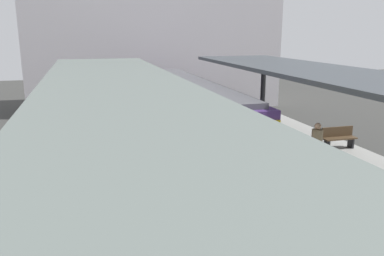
% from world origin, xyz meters
% --- Properties ---
extents(ground_plane, '(80.00, 80.00, 0.00)m').
position_xyz_m(ground_plane, '(0.00, 0.00, 0.00)').
color(ground_plane, '#383835').
extents(platform_left, '(4.40, 28.00, 1.00)m').
position_xyz_m(platform_left, '(-3.80, 0.00, 0.50)').
color(platform_left, '#9E9E99').
rests_on(platform_left, ground_plane).
extents(platform_right, '(4.40, 28.00, 1.00)m').
position_xyz_m(platform_right, '(3.80, 0.00, 0.50)').
color(platform_right, '#9E9E99').
rests_on(platform_right, ground_plane).
extents(track_ballast, '(3.20, 28.00, 0.20)m').
position_xyz_m(track_ballast, '(0.00, 0.00, 0.10)').
color(track_ballast, '#4C4742').
rests_on(track_ballast, ground_plane).
extents(rail_near_side, '(0.08, 28.00, 0.14)m').
position_xyz_m(rail_near_side, '(-0.72, 0.00, 0.27)').
color(rail_near_side, slate).
rests_on(rail_near_side, track_ballast).
extents(rail_far_side, '(0.08, 28.00, 0.14)m').
position_xyz_m(rail_far_side, '(0.72, 0.00, 0.27)').
color(rail_far_side, slate).
rests_on(rail_far_side, track_ballast).
extents(commuter_train, '(2.78, 13.29, 3.10)m').
position_xyz_m(commuter_train, '(0.00, 7.83, 1.73)').
color(commuter_train, '#472D6B').
rests_on(commuter_train, track_ballast).
extents(canopy_left, '(4.18, 21.00, 3.15)m').
position_xyz_m(canopy_left, '(-3.80, 1.40, 4.04)').
color(canopy_left, '#333335').
rests_on(canopy_left, platform_left).
extents(canopy_right, '(4.18, 21.00, 3.18)m').
position_xyz_m(canopy_right, '(3.80, 1.40, 4.06)').
color(canopy_right, '#333335').
rests_on(canopy_right, platform_right).
extents(platform_bench, '(1.40, 0.41, 0.86)m').
position_xyz_m(platform_bench, '(5.00, 3.16, 1.46)').
color(platform_bench, black).
rests_on(platform_bench, platform_right).
extents(passenger_near_bench, '(0.36, 0.36, 1.66)m').
position_xyz_m(passenger_near_bench, '(2.62, 1.06, 1.86)').
color(passenger_near_bench, '#232328').
rests_on(passenger_near_bench, platform_right).
extents(station_building_backdrop, '(18.00, 6.00, 11.00)m').
position_xyz_m(station_building_backdrop, '(0.60, 20.00, 5.50)').
color(station_building_backdrop, '#B7B2B7').
rests_on(station_building_backdrop, ground_plane).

